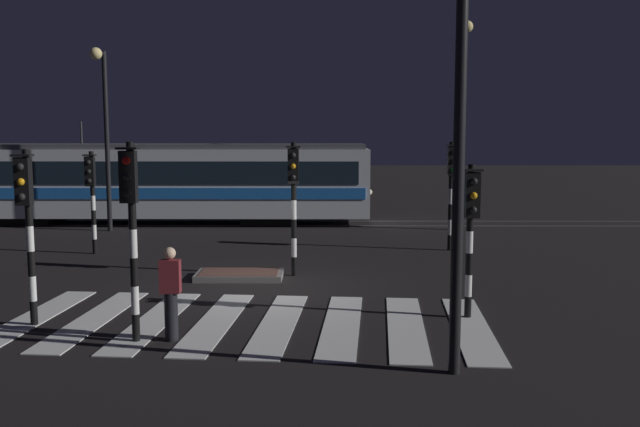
{
  "coord_description": "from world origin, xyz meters",
  "views": [
    {
      "loc": [
        1.54,
        -16.34,
        3.77
      ],
      "look_at": [
        1.39,
        3.47,
        1.4
      ],
      "focal_mm": 38.84,
      "sensor_mm": 36.0,
      "label": 1
    }
  ],
  "objects_px": {
    "traffic_light_corner_far_left": "(91,187)",
    "pedestrian_waiting_at_kerb": "(171,293)",
    "traffic_light_median_centre": "(294,189)",
    "traffic_light_corner_near_right": "(471,218)",
    "traffic_light_corner_far_right": "(451,179)",
    "tram": "(149,181)",
    "traffic_light_corner_near_left": "(27,211)",
    "traffic_light_kerb_mid_left": "(131,212)",
    "street_lamp_near_kerb": "(464,96)",
    "street_lamp_trackside_left": "(104,116)",
    "street_lamp_trackside_right": "(462,102)"
  },
  "relations": [
    {
      "from": "traffic_light_corner_far_left",
      "to": "pedestrian_waiting_at_kerb",
      "type": "height_order",
      "value": "traffic_light_corner_far_left"
    },
    {
      "from": "traffic_light_median_centre",
      "to": "traffic_light_corner_near_right",
      "type": "height_order",
      "value": "traffic_light_median_centre"
    },
    {
      "from": "traffic_light_corner_far_right",
      "to": "tram",
      "type": "bearing_deg",
      "value": 150.25
    },
    {
      "from": "traffic_light_corner_near_right",
      "to": "traffic_light_corner_near_left",
      "type": "height_order",
      "value": "traffic_light_corner_near_left"
    },
    {
      "from": "traffic_light_kerb_mid_left",
      "to": "traffic_light_corner_far_left",
      "type": "relative_size",
      "value": 1.14
    },
    {
      "from": "traffic_light_kerb_mid_left",
      "to": "traffic_light_corner_near_left",
      "type": "xyz_separation_m",
      "value": [
        -2.27,
        1.03,
        -0.1
      ]
    },
    {
      "from": "street_lamp_near_kerb",
      "to": "street_lamp_trackside_left",
      "type": "height_order",
      "value": "street_lamp_trackside_left"
    },
    {
      "from": "street_lamp_trackside_left",
      "to": "tram",
      "type": "height_order",
      "value": "street_lamp_trackside_left"
    },
    {
      "from": "traffic_light_corner_near_right",
      "to": "traffic_light_kerb_mid_left",
      "type": "bearing_deg",
      "value": -165.38
    },
    {
      "from": "traffic_light_corner_near_left",
      "to": "street_lamp_trackside_left",
      "type": "distance_m",
      "value": 13.05
    },
    {
      "from": "street_lamp_trackside_left",
      "to": "pedestrian_waiting_at_kerb",
      "type": "distance_m",
      "value": 14.93
    },
    {
      "from": "traffic_light_corner_near_left",
      "to": "traffic_light_kerb_mid_left",
      "type": "bearing_deg",
      "value": -24.38
    },
    {
      "from": "street_lamp_trackside_right",
      "to": "traffic_light_median_centre",
      "type": "bearing_deg",
      "value": -125.25
    },
    {
      "from": "traffic_light_corner_far_left",
      "to": "tram",
      "type": "distance_m",
      "value": 7.06
    },
    {
      "from": "traffic_light_median_centre",
      "to": "traffic_light_corner_far_left",
      "type": "relative_size",
      "value": 1.1
    },
    {
      "from": "street_lamp_near_kerb",
      "to": "pedestrian_waiting_at_kerb",
      "type": "distance_m",
      "value": 6.19
    },
    {
      "from": "traffic_light_corner_far_left",
      "to": "traffic_light_corner_near_left",
      "type": "relative_size",
      "value": 0.92
    },
    {
      "from": "street_lamp_trackside_left",
      "to": "tram",
      "type": "xyz_separation_m",
      "value": [
        1.0,
        2.33,
        -2.55
      ]
    },
    {
      "from": "traffic_light_corner_far_left",
      "to": "street_lamp_trackside_right",
      "type": "height_order",
      "value": "street_lamp_trackside_right"
    },
    {
      "from": "traffic_light_kerb_mid_left",
      "to": "traffic_light_corner_near_right",
      "type": "height_order",
      "value": "traffic_light_kerb_mid_left"
    },
    {
      "from": "street_lamp_near_kerb",
      "to": "traffic_light_corner_far_left",
      "type": "bearing_deg",
      "value": 130.43
    },
    {
      "from": "traffic_light_corner_near_right",
      "to": "traffic_light_corner_far_left",
      "type": "xyz_separation_m",
      "value": [
        -10.01,
        7.32,
        0.03
      ]
    },
    {
      "from": "traffic_light_corner_far_right",
      "to": "traffic_light_corner_near_left",
      "type": "bearing_deg",
      "value": -138.14
    },
    {
      "from": "traffic_light_median_centre",
      "to": "street_lamp_trackside_left",
      "type": "distance_m",
      "value": 10.99
    },
    {
      "from": "traffic_light_kerb_mid_left",
      "to": "street_lamp_trackside_right",
      "type": "distance_m",
      "value": 16.62
    },
    {
      "from": "street_lamp_near_kerb",
      "to": "pedestrian_waiting_at_kerb",
      "type": "xyz_separation_m",
      "value": [
        -4.8,
        1.94,
        -3.4
      ]
    },
    {
      "from": "traffic_light_corner_near_right",
      "to": "tram",
      "type": "relative_size",
      "value": 0.17
    },
    {
      "from": "traffic_light_kerb_mid_left",
      "to": "pedestrian_waiting_at_kerb",
      "type": "height_order",
      "value": "traffic_light_kerb_mid_left"
    },
    {
      "from": "traffic_light_corner_near_right",
      "to": "pedestrian_waiting_at_kerb",
      "type": "height_order",
      "value": "traffic_light_corner_near_right"
    },
    {
      "from": "traffic_light_corner_far_left",
      "to": "tram",
      "type": "xyz_separation_m",
      "value": [
        -0.04,
        7.05,
        -0.33
      ]
    },
    {
      "from": "street_lamp_near_kerb",
      "to": "tram",
      "type": "xyz_separation_m",
      "value": [
        -9.18,
        17.77,
        -2.53
      ]
    },
    {
      "from": "traffic_light_corner_far_right",
      "to": "street_lamp_near_kerb",
      "type": "bearing_deg",
      "value": -99.64
    },
    {
      "from": "pedestrian_waiting_at_kerb",
      "to": "traffic_light_median_centre",
      "type": "bearing_deg",
      "value": 70.53
    },
    {
      "from": "pedestrian_waiting_at_kerb",
      "to": "traffic_light_corner_far_left",
      "type": "bearing_deg",
      "value": 116.28
    },
    {
      "from": "pedestrian_waiting_at_kerb",
      "to": "traffic_light_corner_near_left",
      "type": "bearing_deg",
      "value": 163.65
    },
    {
      "from": "street_lamp_trackside_left",
      "to": "pedestrian_waiting_at_kerb",
      "type": "relative_size",
      "value": 3.93
    },
    {
      "from": "traffic_light_median_centre",
      "to": "traffic_light_corner_far_left",
      "type": "bearing_deg",
      "value": 152.99
    },
    {
      "from": "traffic_light_kerb_mid_left",
      "to": "traffic_light_corner_far_right",
      "type": "relative_size",
      "value": 1.04
    },
    {
      "from": "traffic_light_corner_far_right",
      "to": "street_lamp_trackside_right",
      "type": "distance_m",
      "value": 5.24
    },
    {
      "from": "tram",
      "to": "traffic_light_corner_near_right",
      "type": "bearing_deg",
      "value": -55.02
    },
    {
      "from": "traffic_light_kerb_mid_left",
      "to": "tram",
      "type": "bearing_deg",
      "value": 103.22
    },
    {
      "from": "traffic_light_corner_far_right",
      "to": "pedestrian_waiting_at_kerb",
      "type": "relative_size",
      "value": 2.01
    },
    {
      "from": "street_lamp_trackside_left",
      "to": "tram",
      "type": "distance_m",
      "value": 3.59
    },
    {
      "from": "traffic_light_corner_far_left",
      "to": "street_lamp_near_kerb",
      "type": "bearing_deg",
      "value": -49.57
    },
    {
      "from": "traffic_light_corner_near_left",
      "to": "street_lamp_near_kerb",
      "type": "bearing_deg",
      "value": -19.94
    },
    {
      "from": "tram",
      "to": "pedestrian_waiting_at_kerb",
      "type": "xyz_separation_m",
      "value": [
        4.38,
        -15.83,
        -0.88
      ]
    },
    {
      "from": "traffic_light_corner_far_left",
      "to": "street_lamp_near_kerb",
      "type": "height_order",
      "value": "street_lamp_near_kerb"
    },
    {
      "from": "traffic_light_kerb_mid_left",
      "to": "street_lamp_near_kerb",
      "type": "height_order",
      "value": "street_lamp_near_kerb"
    },
    {
      "from": "traffic_light_corner_far_right",
      "to": "traffic_light_corner_far_left",
      "type": "relative_size",
      "value": 1.09
    },
    {
      "from": "tram",
      "to": "street_lamp_trackside_left",
      "type": "bearing_deg",
      "value": -113.16
    }
  ]
}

